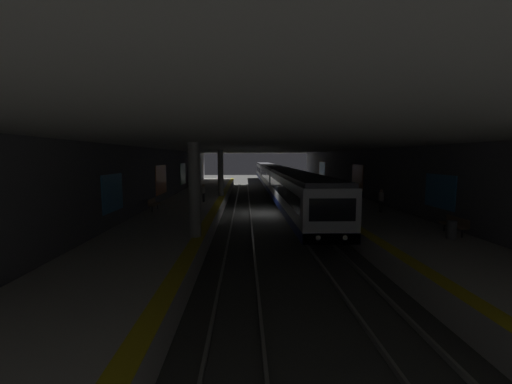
% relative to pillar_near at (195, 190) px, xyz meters
% --- Properties ---
extents(ground_plane, '(120.00, 120.00, 0.00)m').
position_rel_pillar_near_xyz_m(ground_plane, '(12.12, -4.35, -3.33)').
color(ground_plane, '#42423F').
extents(track_left, '(60.00, 1.53, 0.16)m').
position_rel_pillar_near_xyz_m(track_left, '(12.12, -6.55, -3.25)').
color(track_left, gray).
rests_on(track_left, ground).
extents(track_right, '(60.00, 1.53, 0.16)m').
position_rel_pillar_near_xyz_m(track_right, '(12.12, -2.15, -3.25)').
color(track_right, gray).
rests_on(track_right, ground).
extents(platform_left, '(60.00, 5.30, 1.06)m').
position_rel_pillar_near_xyz_m(platform_left, '(12.12, -10.90, -2.80)').
color(platform_left, beige).
rests_on(platform_left, ground).
extents(platform_right, '(60.00, 5.30, 1.06)m').
position_rel_pillar_near_xyz_m(platform_right, '(12.12, 2.20, -2.80)').
color(platform_right, beige).
rests_on(platform_right, ground).
extents(wall_left, '(60.00, 0.56, 5.60)m').
position_rel_pillar_near_xyz_m(wall_left, '(12.17, -13.80, -0.52)').
color(wall_left, '#56565B').
rests_on(wall_left, ground).
extents(wall_right, '(60.00, 0.56, 5.60)m').
position_rel_pillar_near_xyz_m(wall_right, '(12.18, 5.10, -0.52)').
color(wall_right, '#56565B').
rests_on(wall_right, ground).
extents(ceiling_slab, '(60.00, 19.40, 0.40)m').
position_rel_pillar_near_xyz_m(ceiling_slab, '(12.12, -4.35, 2.47)').
color(ceiling_slab, beige).
rests_on(ceiling_slab, wall_left).
extents(pillar_near, '(0.56, 0.56, 4.55)m').
position_rel_pillar_near_xyz_m(pillar_near, '(0.00, 0.00, 0.00)').
color(pillar_near, gray).
rests_on(pillar_near, platform_right).
extents(pillar_far, '(0.56, 0.56, 4.55)m').
position_rel_pillar_near_xyz_m(pillar_far, '(16.48, 0.00, 0.00)').
color(pillar_far, gray).
rests_on(pillar_far, platform_right).
extents(metro_train, '(60.36, 2.83, 3.49)m').
position_rel_pillar_near_xyz_m(metro_train, '(29.68, -6.55, -1.30)').
color(metro_train, silver).
rests_on(metro_train, track_left).
extents(bench_left_near, '(1.70, 0.47, 0.86)m').
position_rel_pillar_near_xyz_m(bench_left_near, '(0.02, -12.88, -1.75)').
color(bench_left_near, '#262628').
rests_on(bench_left_near, platform_left).
extents(bench_left_mid, '(1.70, 0.47, 0.86)m').
position_rel_pillar_near_xyz_m(bench_left_mid, '(25.86, -12.88, -1.75)').
color(bench_left_mid, '#262628').
rests_on(bench_left_mid, platform_left).
extents(bench_right_near, '(1.70, 0.47, 0.86)m').
position_rel_pillar_near_xyz_m(bench_right_near, '(7.75, 4.18, -1.75)').
color(bench_right_near, '#262628').
rests_on(bench_right_near, platform_right).
extents(bench_right_mid, '(1.70, 0.47, 0.86)m').
position_rel_pillar_near_xyz_m(bench_right_mid, '(28.41, 4.18, -1.75)').
color(bench_right_mid, '#262628').
rests_on(bench_right_mid, platform_right).
extents(person_waiting_near, '(0.60, 0.22, 1.61)m').
position_rel_pillar_near_xyz_m(person_waiting_near, '(6.51, -11.92, -1.41)').
color(person_waiting_near, '#2E2E2E').
rests_on(person_waiting_near, platform_left).
extents(person_walking_mid, '(0.60, 0.22, 1.53)m').
position_rel_pillar_near_xyz_m(person_walking_mid, '(12.20, 1.16, -1.46)').
color(person_walking_mid, '#2C2C2C').
rests_on(person_walking_mid, platform_right).
extents(backpack_on_floor, '(0.30, 0.20, 0.40)m').
position_rel_pillar_near_xyz_m(backpack_on_floor, '(11.56, 1.65, -2.08)').
color(backpack_on_floor, '#1E512D').
rests_on(backpack_on_floor, platform_right).
extents(trash_bin, '(0.44, 0.44, 0.85)m').
position_rel_pillar_near_xyz_m(trash_bin, '(-0.84, -12.15, -1.85)').
color(trash_bin, '#595B5E').
rests_on(trash_bin, platform_left).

